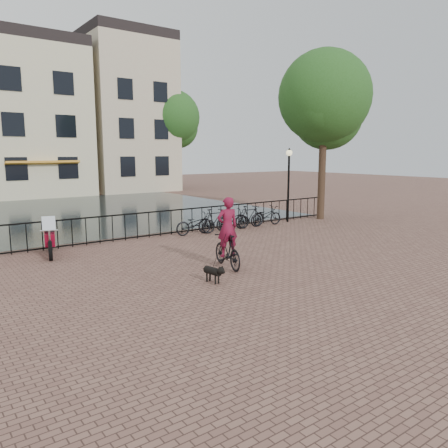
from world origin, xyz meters
TOP-DOWN VIEW (x-y plane):
  - ground at (0.00, 0.00)m, footprint 100.00×100.00m
  - canal_water at (0.00, 17.30)m, footprint 20.00×20.00m
  - railing at (0.00, 8.00)m, footprint 20.00×0.05m
  - canal_house_mid at (0.50, 30.00)m, footprint 8.00×9.50m
  - canal_house_right at (8.50, 30.00)m, footprint 7.00×9.00m
  - tree_near_right at (9.20, 7.30)m, footprint 4.48×4.48m
  - tree_far_right at (12.00, 27.00)m, footprint 4.76×4.76m
  - lamp_post at (7.20, 7.60)m, footprint 0.30×0.30m
  - cyclist at (-0.25, 2.50)m, footprint 0.85×1.83m
  - dog at (-1.44, 1.53)m, footprint 0.33×0.75m
  - motorcycle at (-3.97, 7.17)m, footprint 0.97×2.06m
  - parked_bike_0 at (1.80, 7.40)m, footprint 1.79×0.85m
  - parked_bike_1 at (2.75, 7.40)m, footprint 1.67×0.49m
  - parked_bike_2 at (3.70, 7.40)m, footprint 1.73×0.64m
  - parked_bike_3 at (4.65, 7.40)m, footprint 1.68×0.52m
  - parked_bike_4 at (5.60, 7.40)m, footprint 1.74×0.68m

SIDE VIEW (x-z plane):
  - ground at x=0.00m, z-range 0.00..0.00m
  - canal_water at x=0.00m, z-range 0.00..0.00m
  - dog at x=-1.44m, z-range 0.00..0.49m
  - parked_bike_0 at x=1.80m, z-range 0.00..0.90m
  - parked_bike_2 at x=3.70m, z-range 0.00..0.90m
  - parked_bike_4 at x=5.60m, z-range 0.00..0.90m
  - parked_bike_1 at x=2.75m, z-range 0.00..1.00m
  - parked_bike_3 at x=4.65m, z-range 0.00..1.00m
  - railing at x=0.00m, z-range -0.01..1.02m
  - motorcycle at x=-3.97m, z-range 0.00..1.43m
  - cyclist at x=-0.25m, z-range -0.29..2.13m
  - lamp_post at x=7.20m, z-range 0.65..4.10m
  - canal_house_mid at x=0.50m, z-range 0.00..11.80m
  - tree_near_right at x=9.20m, z-range 1.85..10.09m
  - tree_far_right at x=12.00m, z-range 1.97..10.73m
  - canal_house_right at x=8.50m, z-range 0.00..13.30m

